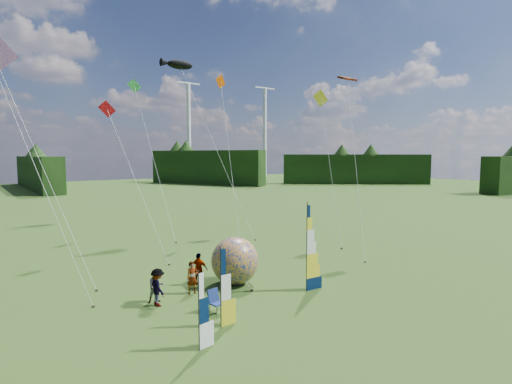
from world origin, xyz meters
TOP-DOWN VIEW (x-y plane):
  - ground at (0.00, 0.00)m, footprint 220.00×220.00m
  - treeline_ring at (0.00, 0.00)m, footprint 210.00×210.00m
  - turbine_left at (70.00, 95.00)m, footprint 8.00×1.20m
  - turbine_right at (45.00, 102.00)m, footprint 8.00×1.20m
  - feather_banner_main at (1.21, 2.32)m, footprint 1.30×0.17m
  - side_banner_left at (-4.99, 1.17)m, footprint 0.97×0.13m
  - side_banner_far at (-6.75, -0.12)m, footprint 0.91×0.23m
  - bol_inflatable at (-1.24, 5.74)m, footprint 2.90×2.90m
  - spectator_a at (-4.01, 5.73)m, footprint 0.67×0.47m
  - spectator_b at (-6.10, 5.67)m, footprint 0.87×0.53m
  - spectator_c at (-6.20, 5.18)m, footprint 0.46×1.22m
  - spectator_d at (-3.02, 6.81)m, footprint 1.01×1.15m
  - camp_chair at (-4.34, 2.59)m, footprint 0.76×0.76m
  - kite_whale at (5.94, 20.07)m, footprint 7.65×14.85m
  - kite_rainbow_delta at (-10.04, 12.02)m, footprint 8.61×10.29m
  - kite_parafoil at (10.81, 7.04)m, footprint 9.48×10.52m
  - small_kite_red at (-3.31, 16.02)m, footprint 5.79×11.32m
  - small_kite_orange at (5.78, 17.17)m, footprint 7.82×11.04m
  - small_kite_yellow at (12.10, 10.86)m, footprint 8.24×9.97m
  - small_kite_pink at (-10.62, 9.04)m, footprint 7.24×7.73m
  - small_kite_green at (1.08, 23.44)m, footprint 5.55×14.08m

SIDE VIEW (x-z plane):
  - ground at x=0.00m, z-range 0.00..0.00m
  - camp_chair at x=-4.34m, z-range 0.00..1.14m
  - spectator_b at x=-6.10m, z-range 0.00..1.69m
  - spectator_a at x=-4.01m, z-range 0.00..1.77m
  - spectator_d at x=-3.02m, z-range 0.00..1.87m
  - spectator_c at x=-6.20m, z-range 0.00..1.88m
  - bol_inflatable at x=-1.24m, z-range 0.00..2.76m
  - side_banner_far at x=-6.75m, z-range 0.00..3.03m
  - side_banner_left at x=-4.99m, z-range 0.00..3.47m
  - feather_banner_main at x=1.21m, z-range 0.00..4.78m
  - treeline_ring at x=0.00m, z-range 0.00..8.00m
  - small_kite_red at x=-3.31m, z-range 0.00..12.33m
  - small_kite_pink at x=-10.62m, z-range 0.00..13.64m
  - small_kite_yellow at x=12.10m, z-range 0.00..14.18m
  - kite_parafoil at x=10.81m, z-range 0.00..15.62m
  - kite_rainbow_delta at x=-10.04m, z-range 0.00..15.80m
  - small_kite_orange at x=5.78m, z-range 0.00..15.83m
  - small_kite_green at x=1.08m, z-range 0.00..15.99m
  - kite_whale at x=5.94m, z-range 0.00..18.42m
  - turbine_left at x=70.00m, z-range 0.00..30.00m
  - turbine_right at x=45.00m, z-range 0.00..30.00m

